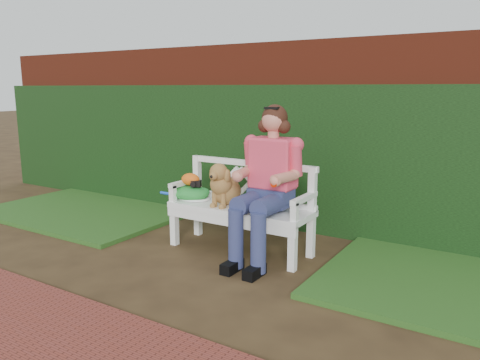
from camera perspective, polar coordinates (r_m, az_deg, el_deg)
The scene contains 12 objects.
ground at distance 4.51m, azimuth -6.13°, elevation -10.57°, with size 60.00×60.00×0.00m, color black.
brick_wall at distance 5.83m, azimuth 5.26°, elevation 5.56°, with size 10.00×0.30×2.20m, color maroon.
ivy_hedge at distance 5.66m, azimuth 4.21°, elevation 2.87°, with size 10.00×0.18×1.70m, color #1A4316.
grass_left at distance 6.73m, azimuth -17.64°, elevation -3.48°, with size 2.60×2.00×0.05m, color #193B11.
brick_paving at distance 3.51m, azimuth -23.24°, elevation -17.84°, with size 4.00×1.20×0.03m, color maroon.
garden_bench at distance 4.85m, azimuth -0.00°, elevation -5.92°, with size 1.58×0.60×0.48m, color white, non-canonical shape.
seated_woman at distance 4.53m, azimuth 3.70°, elevation -0.25°, with size 0.65×0.87×1.54m, color #DA4549, non-canonical shape.
dog at distance 4.77m, azimuth -1.86°, elevation -0.42°, with size 0.30×0.41×0.46m, color #A16435, non-canonical shape.
tennis_racket at distance 5.11m, azimuth -5.88°, elevation -2.12°, with size 0.69×0.29×0.03m, color silver, non-canonical shape.
green_bag at distance 5.08m, azimuth -6.08°, elevation -1.53°, with size 0.44×0.34×0.15m, color green, non-canonical shape.
camera_item at distance 5.01m, azimuth -5.37°, elevation -0.42°, with size 0.10×0.08×0.07m, color black.
baseball_glove at distance 5.07m, azimuth -6.06°, elevation 0.08°, with size 0.21×0.16×0.13m, color orange.
Camera 1 is at (2.60, -3.28, 1.67)m, focal length 35.00 mm.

